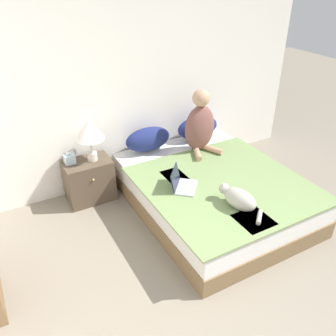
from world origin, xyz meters
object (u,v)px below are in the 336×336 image
Objects in this scene: pillow_near at (148,139)px; cat_tabby at (239,198)px; table_lamp at (89,131)px; nightstand at (89,180)px; tissue_box at (69,158)px; laptop_open at (182,184)px; person_sitting at (200,125)px; pillow_far at (198,127)px; bed at (212,192)px.

pillow_near is 1.53m from cat_tabby.
cat_tabby is 1.12× the size of table_lamp.
pillow_near is at bearing 1.90° from nightstand.
tissue_box reaches higher than nightstand.
cat_tabby is 1.43× the size of laptop_open.
table_lamp is at bearing 167.92° from person_sitting.
pillow_near is at bearing 180.00° from pillow_far.
cat_tabby is 1.84m from nightstand.
cat_tabby is 1.97m from tissue_box.
tissue_box is at bearing 167.65° from person_sitting.
cat_tabby is (-0.51, -1.51, -0.05)m from pillow_far.
pillow_near is 0.75× the size of person_sitting.
pillow_far is 1.26m from laptop_open.
tissue_box is at bearing 145.31° from bed.
nightstand is (-0.81, -0.03, -0.35)m from pillow_near.
table_lamp is at bearing 141.54° from bed.
cat_tabby is at bearing -51.55° from tissue_box.
cat_tabby is at bearing -81.11° from pillow_near.
table_lamp is 3.63× the size of tissue_box.
nightstand is 0.64m from table_lamp.
pillow_far reaches higher than tissue_box.
person_sitting is (0.20, 0.60, 0.57)m from bed.
person_sitting is 1.44× the size of nightstand.
pillow_far is 1.59m from cat_tabby.
laptop_open is at bearing -47.07° from tissue_box.
laptop_open is at bearing -54.22° from table_lamp.
cat_tabby is at bearing -110.45° from laptop_open.
bed is 1.57m from table_lamp.
pillow_near is 1.17× the size of table_lamp.
tissue_box is (-0.99, 0.04, -0.03)m from pillow_near.
table_lamp is at bearing 20.69° from cat_tabby.
pillow_near is 1.08× the size of nightstand.
nightstand is 1.08× the size of table_lamp.
laptop_open is (-0.81, -0.96, -0.10)m from pillow_far.
table_lamp is at bearing -178.96° from pillow_far.
pillow_far is 1.73m from tissue_box.
pillow_far is at bearing 0.00° from pillow_near.
pillow_far is at bearing -31.09° from cat_tabby.
pillow_near is 0.89m from nightstand.
bed is at bearing -42.61° from laptop_open.
bed is 1.05m from pillow_near.
bed is 0.70m from cat_tabby.
bed is 3.58× the size of pillow_far.
pillow_near is at bearing 36.78° from laptop_open.
nightstand is (-1.38, 0.28, -0.54)m from person_sitting.
laptop_open is 0.78× the size of table_lamp.
laptop_open is (-0.30, 0.55, -0.05)m from cat_tabby.
laptop_open is 1.36m from tissue_box.
pillow_far is 0.40m from person_sitting.
nightstand is at bearing 22.69° from cat_tabby.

